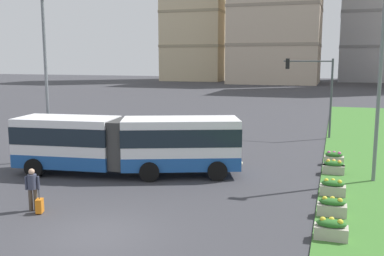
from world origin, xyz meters
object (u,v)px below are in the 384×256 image
rolling_suitcase (40,206)px  traffic_light_far_right (316,84)px  flower_planter_4 (334,166)px  flower_planter_3 (334,167)px  flower_planter_0 (331,229)px  flower_planter_1 (332,207)px  flower_planter_5 (334,158)px  streetlight_median (380,78)px  apartment_tower_westcentre (277,10)px  streetlight_left (46,72)px  flower_planter_2 (333,188)px  car_silver_hatch (148,128)px  articulated_bus (127,143)px  pedestrian_crossing (32,187)px

rolling_suitcase → traffic_light_far_right: bearing=65.6°
traffic_light_far_right → flower_planter_4: bearing=-81.8°
flower_planter_3 → flower_planter_0: bearing=-90.0°
flower_planter_0 → flower_planter_1: bearing=90.0°
flower_planter_5 → flower_planter_4: bearing=-90.0°
flower_planter_4 → streetlight_median: 5.19m
apartment_tower_westcentre → flower_planter_3: bearing=-80.4°
flower_planter_0 → streetlight_left: bearing=156.4°
streetlight_left → apartment_tower_westcentre: size_ratio=0.27×
flower_planter_2 → apartment_tower_westcentre: apartment_tower_westcentre is taller
flower_planter_5 → flower_planter_2: bearing=-90.0°
car_silver_hatch → flower_planter_0: 21.13m
flower_planter_2 → articulated_bus: bearing=176.0°
car_silver_hatch → apartment_tower_westcentre: bearing=90.8°
pedestrian_crossing → streetlight_median: (13.36, 8.72, 4.15)m
car_silver_hatch → flower_planter_5: bearing=-19.3°
flower_planter_3 → streetlight_left: bearing=-173.6°
flower_planter_0 → flower_planter_1: size_ratio=1.00×
flower_planter_3 → flower_planter_4: bearing=90.0°
apartment_tower_westcentre → streetlight_left: bearing=-90.9°
flower_planter_0 → flower_planter_3: bearing=90.0°
flower_planter_3 → flower_planter_5: size_ratio=1.00×
articulated_bus → pedestrian_crossing: bearing=-99.6°
pedestrian_crossing → flower_planter_0: pedestrian_crossing is taller
flower_planter_0 → streetlight_left: (-16.22, 7.10, 4.90)m
articulated_bus → streetlight_median: streetlight_median is taller
flower_planter_2 → flower_planter_1: bearing=-90.0°
apartment_tower_westcentre → streetlight_median: bearing=-79.3°
flower_planter_1 → flower_planter_4: 6.72m
flower_planter_0 → flower_planter_1: 2.36m
flower_planter_4 → apartment_tower_westcentre: 90.73m
flower_planter_5 → apartment_tower_westcentre: apartment_tower_westcentre is taller
flower_planter_0 → flower_planter_4: size_ratio=1.00×
flower_planter_2 → pedestrian_crossing: bearing=-153.8°
articulated_bus → flower_planter_5: (10.39, 5.46, -1.23)m
flower_planter_4 → streetlight_median: size_ratio=0.12×
flower_planter_4 → traffic_light_far_right: size_ratio=0.18×
flower_planter_0 → flower_planter_4: 9.09m
car_silver_hatch → flower_planter_0: car_silver_hatch is taller
car_silver_hatch → pedestrian_crossing: (2.30, -16.63, 0.25)m
car_silver_hatch → streetlight_median: bearing=-26.8°
flower_planter_2 → car_silver_hatch: bearing=141.3°
flower_planter_2 → flower_planter_0: bearing=-90.0°
car_silver_hatch → traffic_light_far_right: 13.25m
articulated_bus → flower_planter_2: size_ratio=10.83×
flower_planter_3 → traffic_light_far_right: bearing=98.1°
streetlight_left → car_silver_hatch: bearing=74.6°
streetlight_left → apartment_tower_westcentre: 90.67m
articulated_bus → traffic_light_far_right: 16.94m
flower_planter_4 → car_silver_hatch: bearing=153.2°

